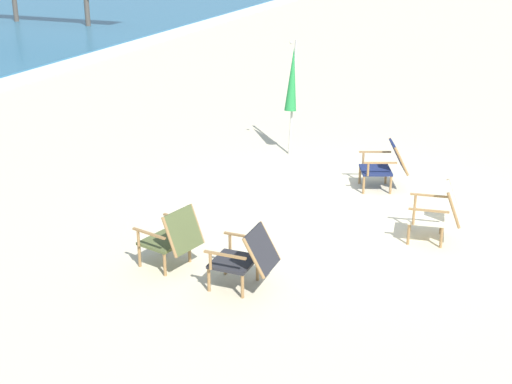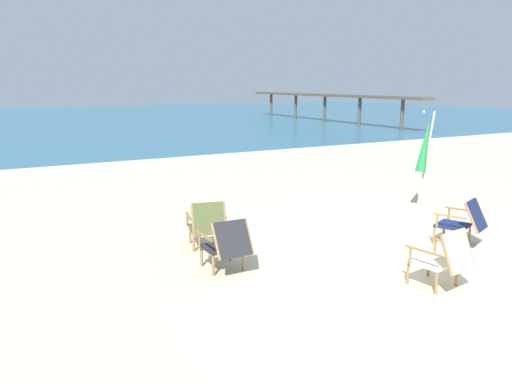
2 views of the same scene
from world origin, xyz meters
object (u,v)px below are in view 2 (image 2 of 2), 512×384
object	(u,v)px
beach_chair_mid_center	(463,221)
beach_chair_far_center	(444,257)
beach_chair_front_right	(207,224)
umbrella_furled_green	(425,145)
beach_chair_front_left	(227,244)

from	to	relation	value
beach_chair_mid_center	beach_chair_far_center	size ratio (longest dim) A/B	1.11
beach_chair_front_right	beach_chair_far_center	bearing A→B (deg)	-54.78
umbrella_furled_green	beach_chair_front_right	bearing A→B (deg)	-177.62
beach_chair_front_right	beach_chair_far_center	world-z (taller)	beach_chair_far_center
beach_chair_front_right	beach_chair_far_center	size ratio (longest dim) A/B	1.00
beach_chair_front_left	umbrella_furled_green	world-z (taller)	umbrella_furled_green
beach_chair_far_center	beach_chair_front_left	world-z (taller)	beach_chair_far_center
beach_chair_mid_center	beach_chair_front_left	size ratio (longest dim) A/B	1.15
beach_chair_mid_center	umbrella_furled_green	xyz separation A→B (m)	(1.24, 2.07, 0.95)
beach_chair_mid_center	beach_chair_front_left	bearing A→B (deg)	168.57
beach_chair_front_right	beach_chair_front_left	distance (m)	1.07
beach_chair_front_right	beach_chair_front_left	size ratio (longest dim) A/B	1.03
beach_chair_mid_center	umbrella_furled_green	bearing A→B (deg)	58.98
beach_chair_front_left	umbrella_furled_green	distance (m)	5.42
beach_chair_front_right	umbrella_furled_green	size ratio (longest dim) A/B	0.39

